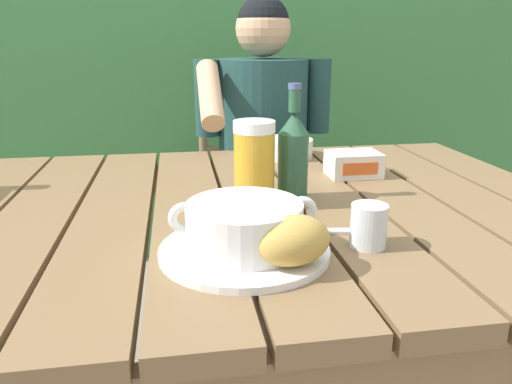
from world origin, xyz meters
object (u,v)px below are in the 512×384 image
at_px(soup_bowl, 244,224).
at_px(beer_bottle, 293,154).
at_px(serving_plate, 244,250).
at_px(bread_roll, 293,240).
at_px(person_eating, 264,144).
at_px(chair_near_diner, 256,193).
at_px(table_knife, 315,230).
at_px(butter_tub, 353,164).
at_px(water_glass_small, 369,226).
at_px(diner_bowl, 286,148).
at_px(beer_glass, 254,164).

bearing_deg(soup_bowl, beer_bottle, 61.66).
bearing_deg(serving_plate, soup_bowl, 180.00).
bearing_deg(bread_roll, person_eating, 82.05).
bearing_deg(chair_near_diner, table_knife, -93.86).
bearing_deg(person_eating, butter_tub, -77.91).
xyz_separation_m(beer_bottle, water_glass_small, (0.06, -0.26, -0.06)).
distance_m(soup_bowl, diner_bowl, 0.68).
distance_m(table_knife, diner_bowl, 0.58).
bearing_deg(soup_bowl, bread_roll, -49.40).
xyz_separation_m(serving_plate, table_knife, (0.14, 0.07, -0.00)).
bearing_deg(butter_tub, soup_bowl, -128.77).
height_order(beer_bottle, table_knife, beer_bottle).
xyz_separation_m(chair_near_diner, beer_glass, (-0.16, -0.96, 0.37)).
bearing_deg(beer_glass, soup_bowl, -102.98).
bearing_deg(soup_bowl, table_knife, 25.97).
distance_m(soup_bowl, butter_tub, 0.53).
xyz_separation_m(bread_roll, table_knife, (0.07, 0.14, -0.04)).
xyz_separation_m(beer_glass, beer_bottle, (0.09, 0.03, 0.01)).
distance_m(serving_plate, table_knife, 0.15).
height_order(beer_glass, butter_tub, beer_glass).
distance_m(soup_bowl, water_glass_small, 0.21).
distance_m(water_glass_small, butter_tub, 0.44).
distance_m(chair_near_diner, table_knife, 1.16).
xyz_separation_m(serving_plate, butter_tub, (0.33, 0.41, 0.02)).
bearing_deg(bread_roll, diner_bowl, 78.06).
relative_size(soup_bowl, beer_bottle, 0.97).
bearing_deg(butter_tub, bread_roll, -119.22).
distance_m(chair_near_diner, diner_bowl, 0.63).
height_order(soup_bowl, beer_bottle, beer_bottle).
bearing_deg(person_eating, chair_near_diner, 89.17).
relative_size(beer_glass, diner_bowl, 1.14).
bearing_deg(serving_plate, beer_glass, 77.02).
distance_m(bread_roll, beer_glass, 0.30).
xyz_separation_m(person_eating, table_knife, (-0.07, -0.92, 0.04)).
xyz_separation_m(person_eating, diner_bowl, (0.00, -0.35, 0.06)).
bearing_deg(bread_roll, beer_bottle, 76.55).
height_order(beer_bottle, diner_bowl, beer_bottle).
bearing_deg(diner_bowl, serving_plate, -108.26).
bearing_deg(table_knife, bread_roll, -118.67).
bearing_deg(table_knife, person_eating, 85.48).
bearing_deg(water_glass_small, bread_roll, -154.96).
relative_size(beer_glass, butter_tub, 1.39).
bearing_deg(water_glass_small, beer_glass, 123.54).
xyz_separation_m(beer_glass, water_glass_small, (0.15, -0.23, -0.05)).
relative_size(beer_glass, beer_bottle, 0.72).
bearing_deg(person_eating, water_glass_small, -90.23).
bearing_deg(diner_bowl, water_glass_small, -90.62).
distance_m(beer_glass, table_knife, 0.20).
bearing_deg(water_glass_small, person_eating, 89.77).
xyz_separation_m(serving_plate, soup_bowl, (-0.00, 0.00, 0.04)).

